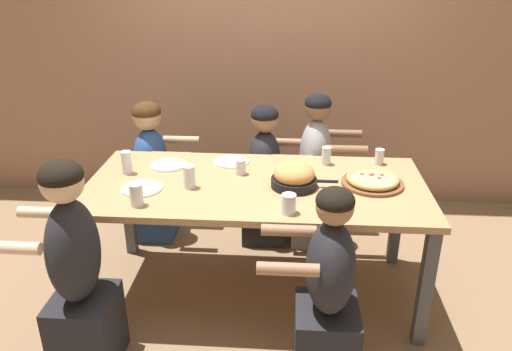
% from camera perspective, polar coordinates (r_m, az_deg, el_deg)
% --- Properties ---
extents(ground_plane, '(18.00, 18.00, 0.00)m').
position_cam_1_polar(ground_plane, '(3.42, 0.00, -12.95)').
color(ground_plane, '#896B4C').
rests_on(ground_plane, ground).
extents(restaurant_back_panel, '(10.00, 0.06, 3.20)m').
position_cam_1_polar(restaurant_back_panel, '(4.24, 1.47, 17.71)').
color(restaurant_back_panel, '#9E7056').
rests_on(restaurant_back_panel, ground).
extents(dining_table, '(2.05, 0.96, 0.79)m').
position_cam_1_polar(dining_table, '(3.05, 0.00, -2.27)').
color(dining_table, tan).
rests_on(dining_table, ground).
extents(pizza_board_main, '(0.37, 0.37, 0.05)m').
position_cam_1_polar(pizza_board_main, '(3.07, 13.17, -0.57)').
color(pizza_board_main, brown).
rests_on(pizza_board_main, dining_table).
extents(skillet_bowl, '(0.40, 0.27, 0.15)m').
position_cam_1_polar(skillet_bowl, '(2.96, 4.40, -0.14)').
color(skillet_bowl, black).
rests_on(skillet_bowl, dining_table).
extents(empty_plate_a, '(0.23, 0.23, 0.02)m').
position_cam_1_polar(empty_plate_a, '(3.31, -9.98, 1.19)').
color(empty_plate_a, white).
rests_on(empty_plate_a, dining_table).
extents(empty_plate_b, '(0.24, 0.24, 0.02)m').
position_cam_1_polar(empty_plate_b, '(3.01, -12.91, -1.45)').
color(empty_plate_b, white).
rests_on(empty_plate_b, dining_table).
extents(empty_plate_c, '(0.23, 0.23, 0.02)m').
position_cam_1_polar(empty_plate_c, '(3.32, -2.81, 1.60)').
color(empty_plate_c, white).
rests_on(empty_plate_c, dining_table).
extents(cocktail_glass_blue, '(0.07, 0.07, 0.12)m').
position_cam_1_polar(cocktail_glass_blue, '(3.13, -1.76, 0.90)').
color(cocktail_glass_blue, silver).
rests_on(cocktail_glass_blue, dining_table).
extents(drinking_glass_a, '(0.06, 0.06, 0.12)m').
position_cam_1_polar(drinking_glass_a, '(3.31, 8.04, 2.15)').
color(drinking_glass_a, silver).
rests_on(drinking_glass_a, dining_table).
extents(drinking_glass_b, '(0.07, 0.07, 0.15)m').
position_cam_1_polar(drinking_glass_b, '(3.23, -14.56, 1.45)').
color(drinking_glass_b, silver).
rests_on(drinking_glass_b, dining_table).
extents(drinking_glass_c, '(0.08, 0.08, 0.11)m').
position_cam_1_polar(drinking_glass_c, '(2.65, 3.75, -3.25)').
color(drinking_glass_c, silver).
rests_on(drinking_glass_c, dining_table).
extents(drinking_glass_d, '(0.06, 0.06, 0.10)m').
position_cam_1_polar(drinking_glass_d, '(3.38, 13.91, 1.99)').
color(drinking_glass_d, silver).
rests_on(drinking_glass_d, dining_table).
extents(drinking_glass_e, '(0.07, 0.07, 0.13)m').
position_cam_1_polar(drinking_glass_e, '(2.81, -13.51, -2.29)').
color(drinking_glass_e, silver).
rests_on(drinking_glass_e, dining_table).
extents(drinking_glass_f, '(0.07, 0.07, 0.14)m').
position_cam_1_polar(drinking_glass_f, '(2.96, -7.63, -0.16)').
color(drinking_glass_f, silver).
rests_on(drinking_glass_f, dining_table).
extents(diner_near_left, '(0.51, 0.40, 1.19)m').
position_cam_1_polar(diner_near_left, '(2.74, -19.74, -10.88)').
color(diner_near_left, '#232328').
rests_on(diner_near_left, ground).
extents(diner_near_midright, '(0.51, 0.40, 1.09)m').
position_cam_1_polar(diner_near_midright, '(2.57, 8.18, -13.66)').
color(diner_near_midright, '#232328').
rests_on(diner_near_midright, ground).
extents(diner_far_left, '(0.51, 0.40, 1.09)m').
position_cam_1_polar(diner_far_left, '(3.91, -11.73, 0.01)').
color(diner_far_left, '#2D5193').
rests_on(diner_far_left, ground).
extents(diner_far_midright, '(0.51, 0.40, 1.17)m').
position_cam_1_polar(diner_far_midright, '(3.76, 6.75, -0.15)').
color(diner_far_midright, '#99999E').
rests_on(diner_far_midright, ground).
extents(diner_far_center, '(0.51, 0.40, 1.08)m').
position_cam_1_polar(diner_far_center, '(3.77, 1.02, -0.51)').
color(diner_far_center, '#232328').
rests_on(diner_far_center, ground).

